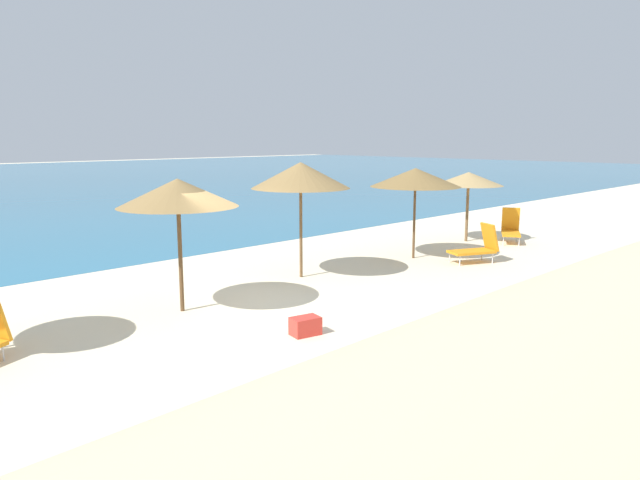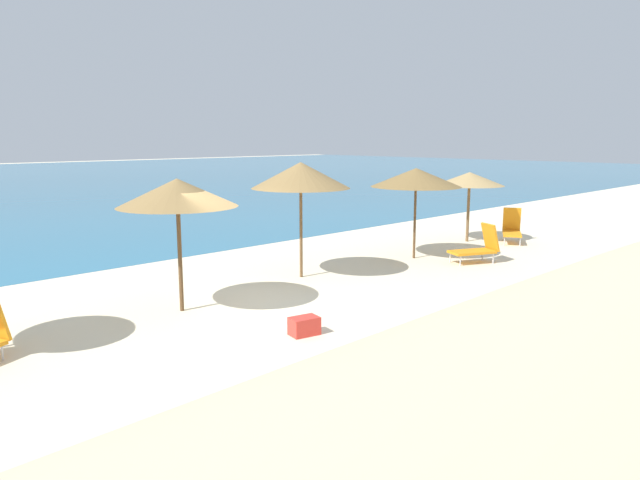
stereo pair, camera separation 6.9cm
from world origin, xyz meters
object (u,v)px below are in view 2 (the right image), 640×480
Objects in this scene: beach_umbrella_5 at (470,179)px; beach_umbrella_4 at (416,178)px; cooler_box at (304,326)px; beach_umbrella_2 at (177,193)px; beach_umbrella_3 at (301,175)px; lounge_chair_2 at (478,247)px; lounge_chair_1 at (512,228)px.

beach_umbrella_4 is at bearing -172.87° from beach_umbrella_5.
beach_umbrella_4 is 5.11× the size of cooler_box.
beach_umbrella_3 reaches higher than beach_umbrella_2.
beach_umbrella_3 is (3.83, 0.48, 0.16)m from beach_umbrella_2.
beach_umbrella_4 is (7.87, -0.11, -0.06)m from beach_umbrella_2.
beach_umbrella_2 is 1.83× the size of lounge_chair_2.
beach_umbrella_4 reaches higher than lounge_chair_2.
beach_umbrella_3 is 2.08× the size of lounge_chair_1.
cooler_box is at bearing 123.41° from lounge_chair_2.
beach_umbrella_3 is 1.23× the size of beach_umbrella_5.
cooler_box is (-7.90, -1.13, -0.29)m from lounge_chair_2.
beach_umbrella_2 reaches higher than beach_umbrella_4.
beach_umbrella_5 reaches higher than lounge_chair_2.
beach_umbrella_2 reaches higher than beach_umbrella_5.
cooler_box is (-7.09, -2.80, -2.24)m from beach_umbrella_4.
beach_umbrella_3 is 4.09m from beach_umbrella_4.
beach_umbrella_2 reaches higher than cooler_box.
beach_umbrella_3 is 7.74m from beach_umbrella_5.
beach_umbrella_2 reaches higher than lounge_chair_1.
beach_umbrella_5 is 1.69× the size of lounge_chair_1.
beach_umbrella_4 is 1.89× the size of lounge_chair_1.
beach_umbrella_3 is 1.96× the size of lounge_chair_2.
lounge_chair_1 is 2.71× the size of cooler_box.
beach_umbrella_4 is 1.12× the size of beach_umbrella_5.
lounge_chair_1 is at bearing -50.50° from lounge_chair_2.
beach_umbrella_3 is 9.02m from lounge_chair_1.
beach_umbrella_3 is 1.10× the size of beach_umbrella_4.
lounge_chair_2 is at bearing -24.92° from beach_umbrella_3.
lounge_chair_2 reaches higher than cooler_box.
lounge_chair_1 is at bearing -51.26° from beach_umbrella_5.
beach_umbrella_2 is at bearing 105.00° from cooler_box.
beach_umbrella_5 is (7.73, -0.12, -0.46)m from beach_umbrella_3.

